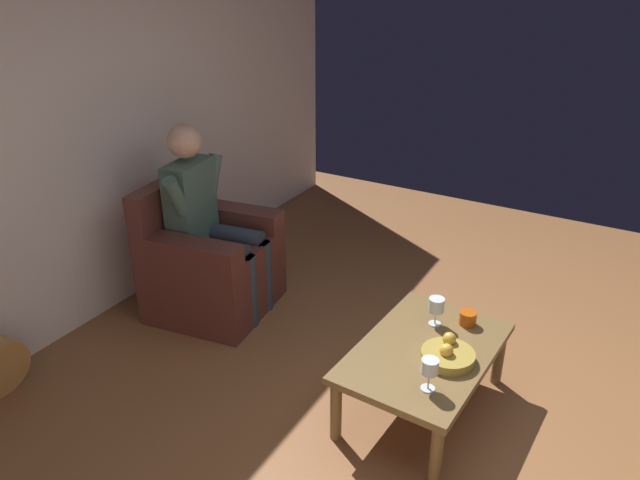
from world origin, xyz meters
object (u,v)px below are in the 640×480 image
object	(u,v)px
coffee_table	(425,357)
fruit_bowl	(448,354)
candle_jar	(468,318)
person_seated	(208,215)
wine_glass_near	(430,368)
wine_glass_far	(436,306)
armchair	(209,264)

from	to	relation	value
coffee_table	fruit_bowl	size ratio (longest dim) A/B	3.76
coffee_table	candle_jar	distance (m)	0.37
person_seated	wine_glass_near	world-z (taller)	person_seated
coffee_table	candle_jar	size ratio (longest dim) A/B	10.81
person_seated	candle_jar	bearing A→B (deg)	84.05
person_seated	candle_jar	size ratio (longest dim) A/B	13.74
wine_glass_near	fruit_bowl	distance (m)	0.28
candle_jar	wine_glass_far	bearing A→B (deg)	-60.15
armchair	wine_glass_far	bearing A→B (deg)	81.18
armchair	wine_glass_far	size ratio (longest dim) A/B	5.53
coffee_table	fruit_bowl	bearing A→B (deg)	77.03
wine_glass_near	fruit_bowl	xyz separation A→B (m)	(-0.27, 0.00, -0.09)
wine_glass_near	candle_jar	size ratio (longest dim) A/B	1.79
person_seated	candle_jar	xyz separation A→B (m)	(-0.07, 1.76, -0.27)
armchair	fruit_bowl	world-z (taller)	armchair
armchair	coffee_table	size ratio (longest dim) A/B	0.89
armchair	wine_glass_far	distance (m)	1.63
armchair	person_seated	size ratio (longest dim) A/B	0.70
wine_glass_near	wine_glass_far	bearing A→B (deg)	-163.08
armchair	person_seated	bearing A→B (deg)	90.00
armchair	coffee_table	xyz separation A→B (m)	(0.26, 1.67, 0.00)
person_seated	fruit_bowl	xyz separation A→B (m)	(0.30, 1.77, -0.28)
fruit_bowl	wine_glass_far	bearing A→B (deg)	-148.46
person_seated	fruit_bowl	world-z (taller)	person_seated
person_seated	wine_glass_far	bearing A→B (deg)	81.05
armchair	wine_glass_far	xyz separation A→B (m)	(0.02, 1.63, 0.17)
coffee_table	wine_glass_far	world-z (taller)	wine_glass_far
wine_glass_near	candle_jar	distance (m)	0.64
person_seated	candle_jar	distance (m)	1.78
armchair	candle_jar	size ratio (longest dim) A/B	9.64
wine_glass_far	candle_jar	world-z (taller)	wine_glass_far
fruit_bowl	person_seated	bearing A→B (deg)	-99.48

